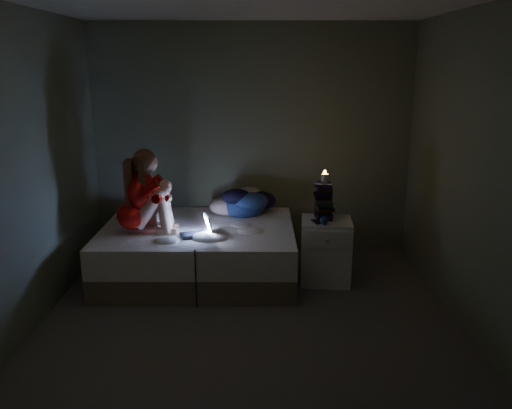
{
  "coord_description": "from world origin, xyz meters",
  "views": [
    {
      "loc": [
        0.07,
        -3.91,
        2.15
      ],
      "look_at": [
        0.05,
        1.0,
        0.8
      ],
      "focal_mm": 35.98,
      "sensor_mm": 36.0,
      "label": 1
    }
  ],
  "objects_px": {
    "bed": "(199,251)",
    "candle": "(325,179)",
    "nightstand": "(326,251)",
    "phone": "(318,222)",
    "laptop": "(196,225)",
    "woman": "(133,191)"
  },
  "relations": [
    {
      "from": "bed",
      "to": "candle",
      "type": "distance_m",
      "value": 1.5
    },
    {
      "from": "nightstand",
      "to": "phone",
      "type": "relative_size",
      "value": 4.67
    },
    {
      "from": "bed",
      "to": "phone",
      "type": "distance_m",
      "value": 1.28
    },
    {
      "from": "bed",
      "to": "laptop",
      "type": "height_order",
      "value": "laptop"
    },
    {
      "from": "bed",
      "to": "laptop",
      "type": "bearing_deg",
      "value": -87.41
    },
    {
      "from": "bed",
      "to": "candle",
      "type": "bearing_deg",
      "value": -4.62
    },
    {
      "from": "candle",
      "to": "phone",
      "type": "relative_size",
      "value": 0.57
    },
    {
      "from": "candle",
      "to": "phone",
      "type": "xyz_separation_m",
      "value": [
        -0.07,
        -0.13,
        -0.4
      ]
    },
    {
      "from": "bed",
      "to": "woman",
      "type": "height_order",
      "value": "woman"
    },
    {
      "from": "candle",
      "to": "bed",
      "type": "bearing_deg",
      "value": 175.38
    },
    {
      "from": "bed",
      "to": "nightstand",
      "type": "height_order",
      "value": "nightstand"
    },
    {
      "from": "woman",
      "to": "candle",
      "type": "distance_m",
      "value": 1.88
    },
    {
      "from": "laptop",
      "to": "nightstand",
      "type": "distance_m",
      "value": 1.33
    },
    {
      "from": "nightstand",
      "to": "phone",
      "type": "bearing_deg",
      "value": -135.19
    },
    {
      "from": "candle",
      "to": "phone",
      "type": "height_order",
      "value": "candle"
    },
    {
      "from": "bed",
      "to": "woman",
      "type": "bearing_deg",
      "value": -163.12
    },
    {
      "from": "laptop",
      "to": "phone",
      "type": "distance_m",
      "value": 1.19
    },
    {
      "from": "woman",
      "to": "phone",
      "type": "distance_m",
      "value": 1.83
    },
    {
      "from": "woman",
      "to": "laptop",
      "type": "relative_size",
      "value": 2.79
    },
    {
      "from": "laptop",
      "to": "nightstand",
      "type": "height_order",
      "value": "laptop"
    },
    {
      "from": "laptop",
      "to": "phone",
      "type": "xyz_separation_m",
      "value": [
        1.19,
        0.06,
        0.02
      ]
    },
    {
      "from": "woman",
      "to": "nightstand",
      "type": "distance_m",
      "value": 2.0
    }
  ]
}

